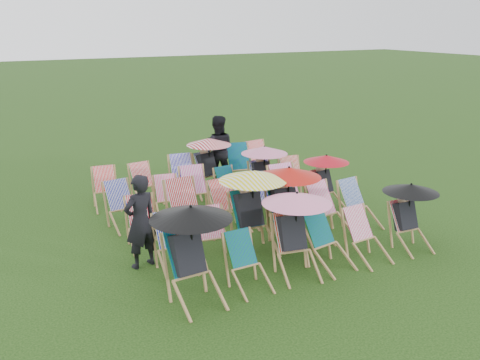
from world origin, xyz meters
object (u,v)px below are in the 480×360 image
person_rear (217,150)px  deckchair_29 (264,163)px  deckchair_0 (192,253)px  person_left (140,221)px  deckchair_5 (410,215)px

person_rear → deckchair_29: bearing=-177.6°
deckchair_29 → deckchair_0: bearing=-138.4°
deckchair_29 → person_left: bearing=-151.1°
deckchair_29 → person_rear: (-1.06, 0.47, 0.35)m
deckchair_29 → person_rear: bearing=148.3°
deckchair_0 → person_rear: person_rear is taller
deckchair_29 → deckchair_5: bearing=-95.2°
deckchair_0 → deckchair_29: (3.92, 4.57, -0.24)m
deckchair_0 → deckchair_29: deckchair_0 is taller
deckchair_0 → person_rear: 5.80m
deckchair_0 → deckchair_5: (4.13, -0.08, -0.13)m
person_rear → deckchair_0: bearing=86.8°
person_left → deckchair_29: bearing=-157.6°
deckchair_0 → person_rear: bearing=56.8°
deckchair_0 → person_left: bearing=97.5°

